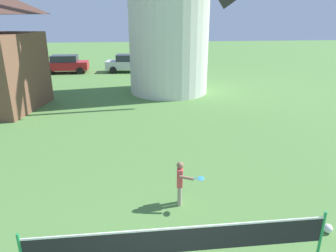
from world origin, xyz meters
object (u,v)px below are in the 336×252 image
Objects in this scene: player_far at (181,181)px; parked_car_red at (65,64)px; tennis_net at (179,240)px; parked_car_silver at (130,63)px; stray_ball at (328,228)px.

parked_car_red is (-7.14, 21.42, 0.10)m from player_far.
parked_car_silver is at bearing 92.43° from tennis_net.
parked_car_silver is at bearing 101.43° from stray_ball.
tennis_net is at bearing -99.32° from player_far.
parked_car_red is at bearing 114.38° from stray_ball.
stray_ball is at bearing 10.71° from tennis_net.
parked_car_red reaches higher than stray_ball.
tennis_net is 27.42× the size of stray_ball.
parked_car_red and parked_car_silver have the same top height.
stray_ball is (3.63, 0.69, -0.58)m from tennis_net.
stray_ball is 0.05× the size of parked_car_silver.
tennis_net is 3.74m from stray_ball.
tennis_net reaches higher than stray_ball.
parked_car_red reaches higher than player_far.
stray_ball is at bearing -65.62° from parked_car_red.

